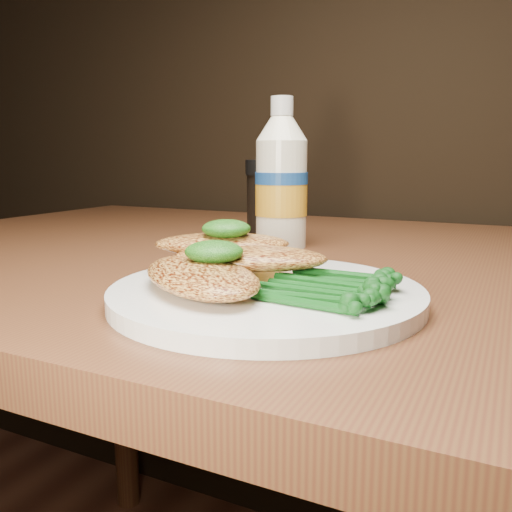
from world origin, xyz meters
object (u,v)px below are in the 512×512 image
at_px(dining_table, 263,509).
at_px(mayo_bottle, 281,173).
at_px(plate, 266,294).
at_px(pepper_grinder, 262,200).

height_order(dining_table, mayo_bottle, mayo_bottle).
distance_m(dining_table, plate, 0.45).
height_order(dining_table, plate, plate).
bearing_deg(dining_table, mayo_bottle, 77.37).
relative_size(plate, pepper_grinder, 2.29).
bearing_deg(mayo_bottle, pepper_grinder, 136.79).
bearing_deg(dining_table, pepper_grinder, 117.18).
xyz_separation_m(mayo_bottle, pepper_grinder, (-0.05, 0.05, -0.04)).
bearing_deg(pepper_grinder, plate, -63.82).
bearing_deg(dining_table, plate, -64.21).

